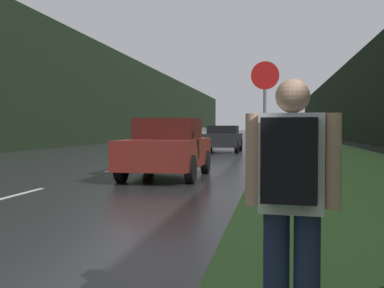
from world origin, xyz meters
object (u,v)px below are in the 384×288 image
(car_passing_near, at_px, (167,148))
(car_passing_far, at_px, (223,138))
(stop_sign, at_px, (265,112))
(car_oncoming, at_px, (201,134))
(hitchhiker_with_backpack, at_px, (292,195))

(car_passing_near, bearing_deg, car_passing_far, -90.00)
(stop_sign, relative_size, car_oncoming, 0.61)
(hitchhiker_with_backpack, bearing_deg, stop_sign, 98.37)
(hitchhiker_with_backpack, xyz_separation_m, car_passing_near, (-2.90, 9.65, -0.14))
(stop_sign, xyz_separation_m, hitchhiker_with_backpack, (0.30, -7.95, -0.75))
(hitchhiker_with_backpack, distance_m, car_passing_far, 23.94)
(car_oncoming, bearing_deg, hitchhiker_with_backpack, -80.77)
(hitchhiker_with_backpack, relative_size, car_passing_near, 0.39)
(car_passing_far, bearing_deg, car_oncoming, -78.25)
(car_passing_far, bearing_deg, car_passing_near, 90.00)
(hitchhiker_with_backpack, bearing_deg, car_oncoming, 105.43)
(stop_sign, distance_m, car_passing_near, 3.23)
(car_passing_near, bearing_deg, hitchhiker_with_backpack, 106.73)
(stop_sign, xyz_separation_m, car_oncoming, (-6.99, 36.91, -0.98))
(hitchhiker_with_backpack, relative_size, car_oncoming, 0.35)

